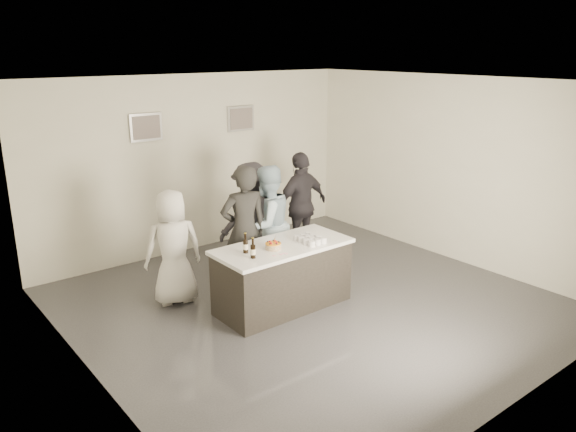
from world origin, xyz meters
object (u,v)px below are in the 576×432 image
(person_guest_left, at_px, (173,247))
(bar_counter, at_px, (283,276))
(person_guest_back, at_px, (252,217))
(person_main_black, at_px, (244,231))
(person_guest_right, at_px, (302,205))
(person_main_blue, at_px, (267,225))
(beer_bottle_b, at_px, (253,248))
(beer_bottle_a, at_px, (245,243))
(cake, at_px, (273,246))

(person_guest_left, bearing_deg, bar_counter, 149.33)
(person_guest_left, bearing_deg, person_guest_back, -152.95)
(bar_counter, relative_size, person_main_black, 0.99)
(person_main_black, xyz_separation_m, person_guest_right, (1.59, 0.64, -0.05))
(person_main_blue, xyz_separation_m, person_guest_back, (0.12, 0.56, -0.03))
(beer_bottle_b, xyz_separation_m, person_main_blue, (0.96, 1.01, -0.14))
(beer_bottle_a, bearing_deg, person_main_black, 57.10)
(beer_bottle_a, height_order, beer_bottle_b, same)
(person_main_black, bearing_deg, beer_bottle_b, 76.03)
(bar_counter, distance_m, person_guest_left, 1.54)
(beer_bottle_b, bearing_deg, person_guest_right, 36.45)
(person_main_black, relative_size, person_guest_right, 1.05)
(beer_bottle_a, height_order, person_main_blue, person_main_blue)
(person_main_blue, height_order, person_guest_left, person_main_blue)
(beer_bottle_b, relative_size, person_guest_left, 0.16)
(beer_bottle_a, distance_m, beer_bottle_b, 0.21)
(person_guest_right, xyz_separation_m, person_guest_back, (-0.97, 0.05, -0.03))
(bar_counter, height_order, person_guest_right, person_guest_right)
(person_main_blue, relative_size, person_guest_back, 1.03)
(bar_counter, xyz_separation_m, person_guest_back, (0.49, 1.41, 0.41))
(bar_counter, bearing_deg, cake, -164.80)
(beer_bottle_b, height_order, person_main_black, person_main_black)
(bar_counter, relative_size, beer_bottle_b, 7.15)
(cake, relative_size, person_main_black, 0.11)
(person_guest_right, bearing_deg, beer_bottle_b, 33.73)
(beer_bottle_a, xyz_separation_m, person_main_black, (0.43, 0.66, -0.09))
(beer_bottle_b, bearing_deg, bar_counter, 14.98)
(beer_bottle_a, distance_m, person_guest_back, 1.72)
(beer_bottle_a, relative_size, person_guest_right, 0.15)
(cake, bearing_deg, person_guest_left, 127.94)
(person_guest_right, bearing_deg, person_main_black, 19.30)
(beer_bottle_a, xyz_separation_m, person_guest_back, (1.05, 1.36, -0.17))
(beer_bottle_a, bearing_deg, beer_bottle_b, -98.90)
(beer_bottle_a, xyz_separation_m, beer_bottle_b, (-0.03, -0.21, 0.00))
(person_main_black, height_order, person_guest_right, person_main_black)
(beer_bottle_b, bearing_deg, person_main_blue, 46.38)
(beer_bottle_b, height_order, person_guest_back, person_guest_back)
(cake, xyz_separation_m, person_main_black, (0.07, 0.77, 0.00))
(person_main_black, distance_m, person_guest_back, 0.94)
(cake, distance_m, person_guest_back, 1.62)
(cake, height_order, beer_bottle_a, beer_bottle_a)
(person_guest_left, xyz_separation_m, person_guest_right, (2.53, 0.30, 0.09))
(person_main_blue, bearing_deg, person_guest_right, -162.49)
(beer_bottle_b, relative_size, person_main_blue, 0.15)
(cake, bearing_deg, person_main_blue, 57.84)
(cake, xyz_separation_m, person_guest_left, (-0.87, 1.11, -0.14))
(cake, xyz_separation_m, beer_bottle_a, (-0.36, 0.11, 0.09))
(bar_counter, bearing_deg, beer_bottle_a, 174.63)
(person_guest_right, bearing_deg, person_guest_left, 4.06)
(cake, relative_size, person_main_blue, 0.12)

